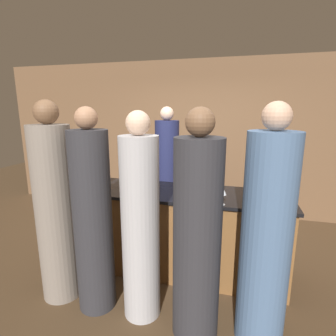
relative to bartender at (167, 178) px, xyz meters
The scene contains 15 objects.
ground_plane 1.31m from the bartender, 67.46° to the right, with size 14.00×14.00×0.00m, color #4C3823.
back_wall 1.28m from the bartender, 72.46° to the left, with size 8.00×0.06×2.80m.
bar_counter 1.03m from the bartender, 67.46° to the right, with size 2.53×0.75×0.99m.
bartender is the anchor object (origin of this frame).
guest_0 1.88m from the bartender, 67.59° to the right, with size 0.40×0.40×1.95m.
guest_1 1.67m from the bartender, 83.41° to the right, with size 0.35×0.35×1.92m.
guest_2 1.69m from the bartender, 99.55° to the right, with size 0.36×0.36×1.95m.
guest_3 2.09m from the bartender, 53.00° to the right, with size 0.40×0.40×1.99m.
guest_4 1.77m from the bartender, 114.12° to the right, with size 0.39×0.39×2.02m.
wine_bottle_0 1.18m from the bartender, 93.92° to the right, with size 0.07×0.07×0.26m.
wine_glass_0 0.92m from the bartender, 83.60° to the right, with size 0.08×0.08×0.16m.
wine_glass_1 1.49m from the bartender, 52.97° to the right, with size 0.07×0.07×0.18m.
wine_glass_2 1.12m from the bartender, 118.07° to the right, with size 0.06×0.06×0.16m.
wine_glass_3 1.61m from the bartender, 39.76° to the right, with size 0.08×0.08×0.17m.
wine_glass_4 0.98m from the bartender, 107.72° to the right, with size 0.08×0.08×0.18m.
Camera 1 is at (0.63, -2.85, 1.92)m, focal length 28.00 mm.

